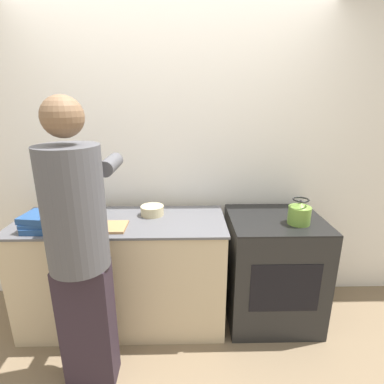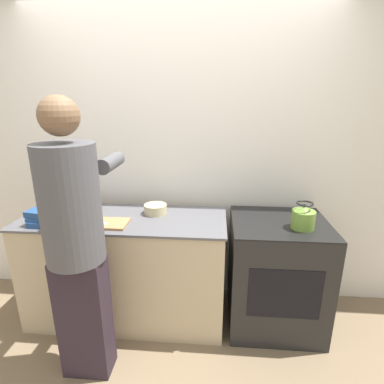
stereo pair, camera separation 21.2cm
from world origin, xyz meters
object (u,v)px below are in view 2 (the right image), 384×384
at_px(kettle, 303,218).
at_px(canister_jar, 70,198).
at_px(oven, 276,273).
at_px(cutting_board, 101,223).
at_px(person, 76,238).
at_px(bowl_prep, 155,209).
at_px(knife, 95,221).

height_order(kettle, canister_jar, kettle).
xyz_separation_m(oven, canister_jar, (-1.70, 0.13, 0.54)).
xyz_separation_m(oven, cutting_board, (-1.33, -0.17, 0.46)).
distance_m(oven, canister_jar, 1.79).
xyz_separation_m(person, canister_jar, (-0.38, 0.70, 0.01)).
distance_m(person, cutting_board, 0.41).
bearing_deg(kettle, bowl_prep, 170.44).
bearing_deg(knife, canister_jar, 160.36).
height_order(cutting_board, knife, knife).
relative_size(person, kettle, 9.26).
bearing_deg(cutting_board, bowl_prep, 35.45).
distance_m(person, knife, 0.41).
bearing_deg(knife, cutting_board, 19.53).
distance_m(oven, cutting_board, 1.42).
height_order(person, cutting_board, person).
relative_size(cutting_board, bowl_prep, 2.15).
relative_size(oven, knife, 4.56).
bearing_deg(kettle, cutting_board, -177.40).
relative_size(person, knife, 9.23).
height_order(kettle, bowl_prep, kettle).
bearing_deg(bowl_prep, oven, -4.66).
height_order(person, bowl_prep, person).
distance_m(kettle, bowl_prep, 1.12).
height_order(cutting_board, kettle, kettle).
xyz_separation_m(kettle, canister_jar, (-1.83, 0.23, 0.02)).
height_order(oven, kettle, kettle).
xyz_separation_m(knife, canister_jar, (-0.33, 0.30, 0.07)).
xyz_separation_m(person, kettle, (1.46, 0.47, -0.01)).
relative_size(person, bowl_prep, 9.95).
relative_size(kettle, canister_jar, 1.04).
bearing_deg(oven, cutting_board, -172.57).
relative_size(knife, kettle, 1.00).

